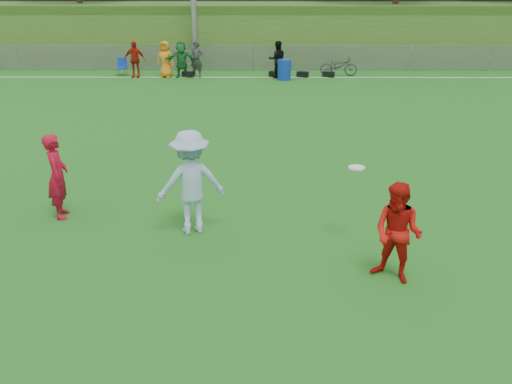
{
  "coord_description": "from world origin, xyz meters",
  "views": [
    {
      "loc": [
        0.31,
        -9.36,
        4.85
      ],
      "look_at": [
        0.25,
        0.5,
        0.98
      ],
      "focal_mm": 40.0,
      "sensor_mm": 36.0,
      "label": 1
    }
  ],
  "objects_px": {
    "frisbee": "(357,168)",
    "player_blue": "(191,183)",
    "player_red_left": "(57,176)",
    "recycling_bin": "(284,70)",
    "bicycle": "(339,66)",
    "player_red_center": "(398,233)"
  },
  "relations": [
    {
      "from": "frisbee",
      "to": "bicycle",
      "type": "xyz_separation_m",
      "value": [
        2.07,
        18.05,
        -1.02
      ]
    },
    {
      "from": "player_red_center",
      "to": "bicycle",
      "type": "bearing_deg",
      "value": 121.33
    },
    {
      "from": "player_red_left",
      "to": "bicycle",
      "type": "height_order",
      "value": "player_red_left"
    },
    {
      "from": "player_red_left",
      "to": "player_blue",
      "type": "height_order",
      "value": "player_blue"
    },
    {
      "from": "recycling_bin",
      "to": "player_red_center",
      "type": "bearing_deg",
      "value": -86.6
    },
    {
      "from": "player_red_left",
      "to": "frisbee",
      "type": "bearing_deg",
      "value": -113.25
    },
    {
      "from": "player_red_center",
      "to": "frisbee",
      "type": "relative_size",
      "value": 5.6
    },
    {
      "from": "frisbee",
      "to": "player_blue",
      "type": "bearing_deg",
      "value": 172.03
    },
    {
      "from": "player_red_center",
      "to": "bicycle",
      "type": "distance_m",
      "value": 19.55
    },
    {
      "from": "frisbee",
      "to": "player_red_left",
      "type": "bearing_deg",
      "value": 169.02
    },
    {
      "from": "player_red_left",
      "to": "player_red_center",
      "type": "relative_size",
      "value": 1.05
    },
    {
      "from": "player_red_center",
      "to": "frisbee",
      "type": "distance_m",
      "value": 1.64
    },
    {
      "from": "player_red_left",
      "to": "player_blue",
      "type": "distance_m",
      "value": 2.91
    },
    {
      "from": "player_blue",
      "to": "recycling_bin",
      "type": "relative_size",
      "value": 2.2
    },
    {
      "from": "player_red_left",
      "to": "recycling_bin",
      "type": "bearing_deg",
      "value": -30.81
    },
    {
      "from": "player_blue",
      "to": "player_red_left",
      "type": "bearing_deg",
      "value": -31.22
    },
    {
      "from": "player_red_left",
      "to": "recycling_bin",
      "type": "distance_m",
      "value": 16.65
    },
    {
      "from": "player_red_left",
      "to": "bicycle",
      "type": "relative_size",
      "value": 1.01
    },
    {
      "from": "player_red_left",
      "to": "frisbee",
      "type": "relative_size",
      "value": 5.87
    },
    {
      "from": "player_red_left",
      "to": "player_red_center",
      "type": "bearing_deg",
      "value": -124.26
    },
    {
      "from": "player_blue",
      "to": "frisbee",
      "type": "xyz_separation_m",
      "value": [
        3.08,
        -0.43,
        0.46
      ]
    },
    {
      "from": "frisbee",
      "to": "recycling_bin",
      "type": "distance_m",
      "value": 16.97
    }
  ]
}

